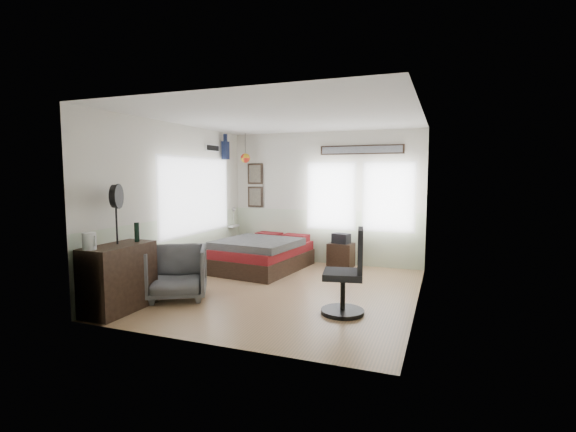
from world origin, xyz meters
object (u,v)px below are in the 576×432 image
Objects in this scene: dresser at (119,278)px; armchair at (177,272)px; task_chair at (348,279)px; nightstand at (341,255)px; bed at (263,254)px.

dresser is 0.86m from armchair.
armchair is 0.75× the size of task_chair.
task_chair reaches higher than armchair.
task_chair is (0.75, -2.73, 0.23)m from nightstand.
dresser reaches higher than bed.
nightstand is at bearing 29.01° from armchair.
armchair is (-0.42, -2.17, 0.09)m from bed.
bed reaches higher than nightstand.
task_chair is at bearing -69.23° from nightstand.
dresser is at bearing -98.43° from bed.
dresser is 1.17× the size of armchair.
task_chair is (2.91, 0.95, 0.01)m from dresser.
task_chair is at bearing -36.25° from bed.
nightstand is (1.78, 2.92, -0.15)m from armchair.
bed is at bearing -145.47° from nightstand.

